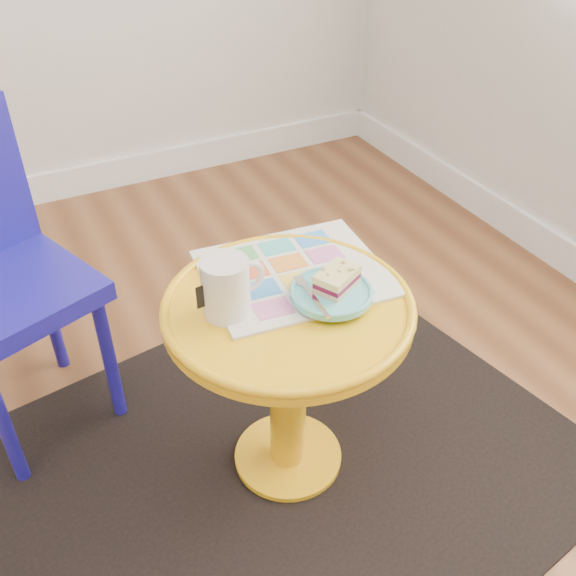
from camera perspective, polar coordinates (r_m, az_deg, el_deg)
name	(u,v)px	position (r m, az deg, el deg)	size (l,w,h in m)	color
rug	(288,458)	(1.60, 0.00, -14.88)	(1.30, 1.10, 0.01)	black
side_table	(288,354)	(1.35, 0.00, -5.92)	(0.50, 0.50, 0.48)	#F5AF14
newspaper	(294,273)	(1.35, 0.55, 1.39)	(0.37, 0.31, 0.01)	silver
mug	(227,286)	(1.21, -5.45, 0.20)	(0.13, 0.09, 0.12)	silver
plate	(331,293)	(1.27, 3.86, -0.49)	(0.16, 0.16, 0.02)	#5EC2C6
cake_slice	(337,279)	(1.26, 4.38, 0.78)	(0.11, 0.09, 0.04)	#D3BC8C
fork	(311,295)	(1.25, 2.02, -0.58)	(0.02, 0.14, 0.00)	silver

